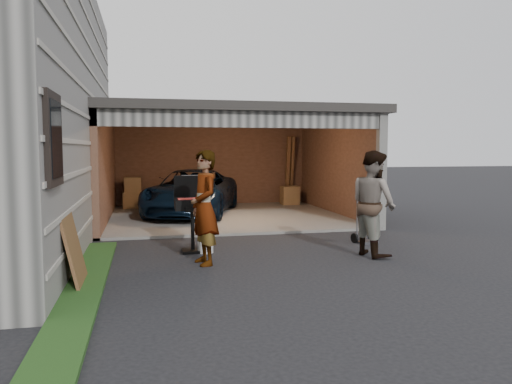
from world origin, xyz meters
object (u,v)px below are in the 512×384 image
Objects in this scene: man at (373,203)px; propane_tank at (205,241)px; woman at (204,208)px; plywood_panel at (74,250)px; bbq_grill at (192,207)px; hand_truck at (365,231)px; minivan at (192,194)px.

man is 3.08m from propane_tank.
plywood_panel is (-1.90, -0.92, -0.43)m from woman.
woman is 1.34× the size of bbq_grill.
man is (3.00, 0.04, -0.01)m from woman.
hand_truck is at bearing 96.26° from woman.
woman is 1.01× the size of man.
plywood_panel is at bearing 90.45° from man.
woman is at bearing -84.51° from bbq_grill.
man is at bearing -123.60° from hand_truck.
hand_truck is at bearing 5.11° from propane_tank.
propane_tank is (0.12, 0.90, -0.72)m from woman.
woman is at bearing -75.82° from minivan.
minivan is 3.77× the size of hand_truck.
minivan reaches higher than plywood_panel.
hand_truck is at bearing 2.46° from bbq_grill.
plywood_panel is (-2.25, -6.83, -0.12)m from minivan.
man is at bearing 11.18° from plywood_panel.
minivan is at bearing 107.80° from hand_truck.
plywood_panel is at bearing -137.95° from propane_tank.
minivan is at bearing 84.66° from bbq_grill.
minivan is 5.03m from propane_tank.
hand_truck is at bearing -39.66° from minivan.
hand_truck is (5.28, 2.11, -0.28)m from plywood_panel.
hand_truck is (3.03, -4.71, -0.39)m from minivan.
plywood_panel is 5.70m from hand_truck.
woman is at bearing 25.92° from plywood_panel.
minivan is 7.19m from plywood_panel.
minivan is 3.20× the size of bbq_grill.
minivan is 2.39× the size of woman.
propane_tank is 0.36× the size of hand_truck.
woman is 1.83× the size of plywood_panel.
propane_tank is 2.74m from plywood_panel.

